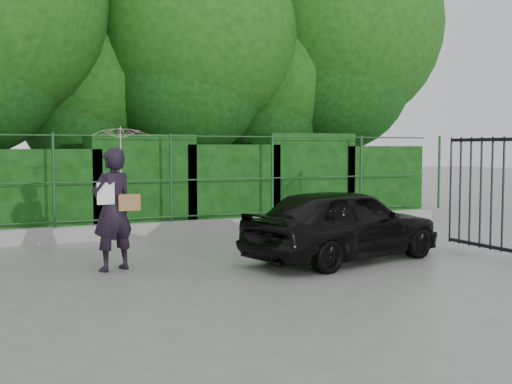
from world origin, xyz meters
name	(u,v)px	position (x,y,z in m)	size (l,w,h in m)	color
ground	(238,279)	(0.00, 0.00, 0.00)	(80.00, 80.00, 0.00)	gray
kerb	(152,230)	(0.00, 4.50, 0.15)	(14.00, 0.25, 0.30)	#9E9E99
fence	(162,178)	(0.22, 4.50, 1.20)	(14.13, 0.06, 1.80)	#1C4520
hedge	(136,186)	(-0.07, 5.50, 1.00)	(14.20, 1.20, 2.15)	black
trees	(161,36)	(1.14, 7.74, 4.62)	(17.10, 6.15, 8.08)	black
woman	(117,179)	(-1.37, 1.34, 1.36)	(0.97, 0.89, 2.15)	black
car	(343,224)	(2.09, 0.62, 0.60)	(1.41, 3.52, 1.20)	black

